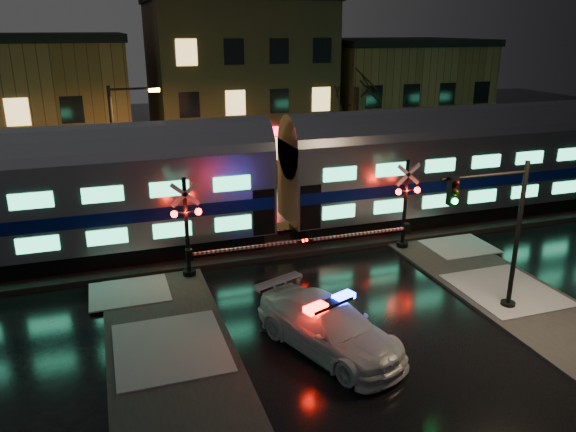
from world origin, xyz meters
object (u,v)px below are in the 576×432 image
(traffic_light, at_px, (498,237))
(police_car, at_px, (329,327))
(crossing_signal_right, at_px, (399,214))
(crossing_signal_left, at_px, (196,237))
(streetlight, at_px, (120,150))

(traffic_light, bearing_deg, police_car, 171.65)
(police_car, height_order, crossing_signal_right, crossing_signal_right)
(police_car, bearing_deg, crossing_signal_left, 92.85)
(streetlight, bearing_deg, traffic_light, -47.69)
(crossing_signal_left, bearing_deg, streetlight, 110.11)
(crossing_signal_left, xyz_separation_m, streetlight, (-2.45, 6.69, 2.43))
(crossing_signal_left, relative_size, streetlight, 0.83)
(crossing_signal_left, distance_m, traffic_light, 11.54)
(police_car, relative_size, traffic_light, 1.07)
(police_car, bearing_deg, traffic_light, -17.60)
(crossing_signal_left, bearing_deg, traffic_light, -34.12)
(crossing_signal_left, bearing_deg, police_car, -66.01)
(crossing_signal_right, relative_size, traffic_light, 1.07)
(streetlight, bearing_deg, crossing_signal_right, -29.69)
(crossing_signal_right, distance_m, traffic_light, 6.55)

